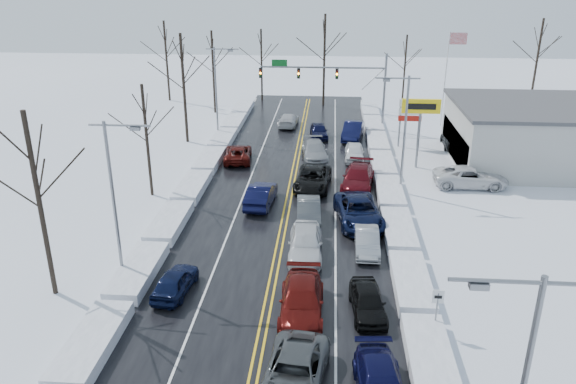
# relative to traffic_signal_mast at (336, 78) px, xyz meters

# --- Properties ---
(ground) EXTENTS (160.00, 160.00, 0.00)m
(ground) POSITION_rel_traffic_signal_mast_xyz_m (-3.45, -27.99, -5.48)
(ground) COLOR silver
(ground) RESTS_ON ground
(road_surface) EXTENTS (14.00, 84.00, 0.01)m
(road_surface) POSITION_rel_traffic_signal_mast_xyz_m (-3.45, -25.99, -5.47)
(road_surface) COLOR black
(road_surface) RESTS_ON ground
(snow_bank_left) EXTENTS (1.93, 72.00, 0.69)m
(snow_bank_left) POSITION_rel_traffic_signal_mast_xyz_m (-11.05, -25.99, -5.48)
(snow_bank_left) COLOR silver
(snow_bank_left) RESTS_ON ground
(snow_bank_right) EXTENTS (1.93, 72.00, 0.69)m
(snow_bank_right) POSITION_rel_traffic_signal_mast_xyz_m (4.15, -25.99, -5.48)
(snow_bank_right) COLOR silver
(snow_bank_right) RESTS_ON ground
(traffic_signal_mast) EXTENTS (13.28, 0.39, 8.00)m
(traffic_signal_mast) POSITION_rel_traffic_signal_mast_xyz_m (0.00, 0.00, 0.00)
(traffic_signal_mast) COLOR slate
(traffic_signal_mast) RESTS_ON ground
(tires_plus_sign) EXTENTS (3.20, 0.34, 6.00)m
(tires_plus_sign) POSITION_rel_traffic_signal_mast_xyz_m (7.05, -12.00, -0.49)
(tires_plus_sign) COLOR slate
(tires_plus_sign) RESTS_ON ground
(used_vehicles_sign) EXTENTS (2.20, 0.22, 4.65)m
(used_vehicles_sign) POSITION_rel_traffic_signal_mast_xyz_m (7.05, -5.99, -2.16)
(used_vehicles_sign) COLOR slate
(used_vehicles_sign) RESTS_ON ground
(speed_limit_sign) EXTENTS (0.55, 0.09, 2.35)m
(speed_limit_sign) POSITION_rel_traffic_signal_mast_xyz_m (4.75, -35.99, -3.84)
(speed_limit_sign) COLOR slate
(speed_limit_sign) RESTS_ON ground
(flagpole) EXTENTS (1.87, 1.20, 10.00)m
(flagpole) POSITION_rel_traffic_signal_mast_xyz_m (11.72, 2.01, 0.45)
(flagpole) COLOR silver
(flagpole) RESTS_ON ground
(dealership_building) EXTENTS (20.40, 12.40, 5.30)m
(dealership_building) POSITION_rel_traffic_signal_mast_xyz_m (20.53, -9.99, -2.82)
(dealership_building) COLOR #A7A7A3
(dealership_building) RESTS_ON ground
(streetlight_ne) EXTENTS (3.20, 0.25, 9.00)m
(streetlight_ne) POSITION_rel_traffic_signal_mast_xyz_m (4.85, -17.99, -0.17)
(streetlight_ne) COLOR slate
(streetlight_ne) RESTS_ON ground
(streetlight_sw) EXTENTS (3.20, 0.25, 9.00)m
(streetlight_sw) POSITION_rel_traffic_signal_mast_xyz_m (-11.74, -31.99, -0.17)
(streetlight_sw) COLOR slate
(streetlight_sw) RESTS_ON ground
(streetlight_nw) EXTENTS (3.20, 0.25, 9.00)m
(streetlight_nw) POSITION_rel_traffic_signal_mast_xyz_m (-11.74, -3.99, -0.17)
(streetlight_nw) COLOR slate
(streetlight_nw) RESTS_ON ground
(tree_left_b) EXTENTS (4.00, 4.00, 10.00)m
(tree_left_b) POSITION_rel_traffic_signal_mast_xyz_m (-14.95, -33.99, 1.51)
(tree_left_b) COLOR #2D231C
(tree_left_b) RESTS_ON ground
(tree_left_c) EXTENTS (3.40, 3.40, 8.50)m
(tree_left_c) POSITION_rel_traffic_signal_mast_xyz_m (-13.95, -19.99, 0.46)
(tree_left_c) COLOR #2D231C
(tree_left_c) RESTS_ON ground
(tree_left_d) EXTENTS (4.20, 4.20, 10.50)m
(tree_left_d) POSITION_rel_traffic_signal_mast_xyz_m (-14.65, -5.99, 1.86)
(tree_left_d) COLOR #2D231C
(tree_left_d) RESTS_ON ground
(tree_left_e) EXTENTS (3.80, 3.80, 9.50)m
(tree_left_e) POSITION_rel_traffic_signal_mast_xyz_m (-14.25, 6.01, 1.16)
(tree_left_e) COLOR #2D231C
(tree_left_e) RESTS_ON ground
(tree_far_a) EXTENTS (4.00, 4.00, 10.00)m
(tree_far_a) POSITION_rel_traffic_signal_mast_xyz_m (-21.45, 12.01, 1.51)
(tree_far_a) COLOR #2D231C
(tree_far_a) RESTS_ON ground
(tree_far_b) EXTENTS (3.60, 3.60, 9.00)m
(tree_far_b) POSITION_rel_traffic_signal_mast_xyz_m (-9.45, 13.01, 0.81)
(tree_far_b) COLOR #2D231C
(tree_far_b) RESTS_ON ground
(tree_far_c) EXTENTS (4.40, 4.40, 11.00)m
(tree_far_c) POSITION_rel_traffic_signal_mast_xyz_m (-1.45, 11.01, 2.21)
(tree_far_c) COLOR #2D231C
(tree_far_c) RESTS_ON ground
(tree_far_d) EXTENTS (3.40, 3.40, 8.50)m
(tree_far_d) POSITION_rel_traffic_signal_mast_xyz_m (8.55, 12.51, 0.46)
(tree_far_d) COLOR #2D231C
(tree_far_d) RESTS_ON ground
(tree_far_e) EXTENTS (4.20, 4.20, 10.50)m
(tree_far_e) POSITION_rel_traffic_signal_mast_xyz_m (24.55, 13.01, 1.86)
(tree_far_e) COLOR #2D231C
(tree_far_e) RESTS_ON ground
(queued_car_3) EXTENTS (2.26, 5.40, 1.56)m
(queued_car_3) POSITION_rel_traffic_signal_mast_xyz_m (-1.66, -34.92, -5.48)
(queued_car_3) COLOR #520E0A
(queued_car_3) RESTS_ON ground
(queued_car_4) EXTENTS (2.14, 5.06, 1.71)m
(queued_car_4) POSITION_rel_traffic_signal_mast_xyz_m (-1.77, -28.72, -5.48)
(queued_car_4) COLOR silver
(queued_car_4) RESTS_ON ground
(queued_car_5) EXTENTS (1.86, 4.63, 1.49)m
(queued_car_5) POSITION_rel_traffic_signal_mast_xyz_m (-1.79, -23.88, -5.48)
(queued_car_5) COLOR #414446
(queued_car_5) RESTS_ON ground
(queued_car_6) EXTENTS (3.05, 5.84, 1.57)m
(queued_car_6) POSITION_rel_traffic_signal_mast_xyz_m (-1.74, -17.65, -5.48)
(queued_car_6) COLOR black
(queued_car_6) RESTS_ON ground
(queued_car_7) EXTENTS (2.75, 5.53, 1.54)m
(queued_car_7) POSITION_rel_traffic_signal_mast_xyz_m (-1.83, -10.43, -5.48)
(queued_car_7) COLOR gray
(queued_car_7) RESTS_ON ground
(queued_car_8) EXTENTS (2.11, 4.31, 1.41)m
(queued_car_8) POSITION_rel_traffic_signal_mast_xyz_m (-1.62, -3.54, -5.48)
(queued_car_8) COLOR black
(queued_car_8) RESTS_ON ground
(queued_car_12) EXTENTS (1.99, 4.21, 1.39)m
(queued_car_12) POSITION_rel_traffic_signal_mast_xyz_m (1.64, -34.62, -5.48)
(queued_car_12) COLOR black
(queued_car_12) RESTS_ON ground
(queued_car_13) EXTENTS (1.44, 4.12, 1.36)m
(queued_car_13) POSITION_rel_traffic_signal_mast_xyz_m (1.95, -27.90, -5.48)
(queued_car_13) COLOR #95979C
(queued_car_13) RESTS_ON ground
(queued_car_14) EXTENTS (3.61, 6.40, 1.69)m
(queued_car_14) POSITION_rel_traffic_signal_mast_xyz_m (1.61, -23.83, -5.48)
(queued_car_14) COLOR black
(queued_car_14) RESTS_ON ground
(queued_car_15) EXTENTS (3.09, 6.00, 1.67)m
(queued_car_15) POSITION_rel_traffic_signal_mast_xyz_m (1.81, -17.29, -5.48)
(queued_car_15) COLOR #4E0A11
(queued_car_15) RESTS_ON ground
(queued_car_16) EXTENTS (1.76, 4.23, 1.43)m
(queued_car_16) POSITION_rel_traffic_signal_mast_xyz_m (1.74, -10.42, -5.48)
(queued_car_16) COLOR white
(queued_car_16) RESTS_ON ground
(queued_car_17) EXTENTS (2.50, 5.39, 1.71)m
(queued_car_17) POSITION_rel_traffic_signal_mast_xyz_m (1.80, -3.84, -5.48)
(queued_car_17) COLOR black
(queued_car_17) RESTS_ON ground
(oncoming_car_0) EXTENTS (2.05, 4.96, 1.60)m
(oncoming_car_0) POSITION_rel_traffic_signal_mast_xyz_m (-5.38, -21.27, -5.48)
(oncoming_car_0) COLOR black
(oncoming_car_0) RESTS_ON ground
(oncoming_car_1) EXTENTS (2.81, 5.22, 1.39)m
(oncoming_car_1) POSITION_rel_traffic_signal_mast_xyz_m (-8.67, -11.43, -5.48)
(oncoming_car_1) COLOR #470D09
(oncoming_car_1) RESTS_ON ground
(oncoming_car_2) EXTENTS (2.18, 4.80, 1.36)m
(oncoming_car_2) POSITION_rel_traffic_signal_mast_xyz_m (-5.06, 0.63, -5.48)
(oncoming_car_2) COLOR silver
(oncoming_car_2) RESTS_ON ground
(oncoming_car_3) EXTENTS (2.01, 4.10, 1.35)m
(oncoming_car_3) POSITION_rel_traffic_signal_mast_xyz_m (-8.51, -33.46, -5.48)
(oncoming_car_3) COLOR black
(oncoming_car_3) RESTS_ON ground
(parked_car_0) EXTENTS (5.82, 2.75, 1.61)m
(parked_car_0) POSITION_rel_traffic_signal_mast_xyz_m (10.69, -16.33, -5.48)
(parked_car_0) COLOR silver
(parked_car_0) RESTS_ON ground
(parked_car_1) EXTENTS (2.33, 5.43, 1.56)m
(parked_car_1) POSITION_rel_traffic_signal_mast_xyz_m (13.36, -12.40, -5.48)
(parked_car_1) COLOR #414447
(parked_car_1) RESTS_ON ground
(parked_car_2) EXTENTS (2.19, 4.99, 1.67)m
(parked_car_2) POSITION_rel_traffic_signal_mast_xyz_m (11.36, -5.86, -5.48)
(parked_car_2) COLOR black
(parked_car_2) RESTS_ON ground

